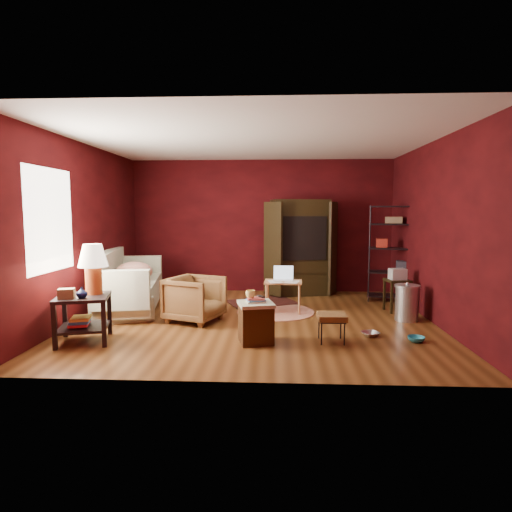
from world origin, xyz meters
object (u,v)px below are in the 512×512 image
(sofa, at_px, (127,289))
(side_table, at_px, (88,283))
(tv_armoire, at_px, (300,245))
(wire_shelving, at_px, (393,249))
(hamper, at_px, (256,322))
(armchair, at_px, (195,297))
(laptop_desk, at_px, (283,284))

(sofa, distance_m, side_table, 1.80)
(side_table, xyz_separation_m, tv_armoire, (2.96, 3.33, 0.25))
(sofa, height_order, tv_armoire, tv_armoire)
(tv_armoire, bearing_deg, wire_shelving, -30.91)
(sofa, xyz_separation_m, side_table, (0.11, -1.76, 0.39))
(side_table, relative_size, tv_armoire, 0.66)
(hamper, relative_size, tv_armoire, 0.32)
(wire_shelving, bearing_deg, hamper, -120.52)
(armchair, relative_size, tv_armoire, 0.40)
(wire_shelving, bearing_deg, armchair, -142.42)
(armchair, relative_size, laptop_desk, 1.00)
(side_table, bearing_deg, armchair, 40.75)
(sofa, relative_size, wire_shelving, 1.06)
(sofa, distance_m, laptop_desk, 2.71)
(armchair, bearing_deg, laptop_desk, -42.78)
(sofa, relative_size, tv_armoire, 0.99)
(hamper, relative_size, wire_shelving, 0.34)
(armchair, distance_m, tv_armoire, 2.94)
(laptop_desk, bearing_deg, hamper, -99.87)
(sofa, xyz_separation_m, armchair, (1.33, -0.71, 0.01))
(armchair, height_order, laptop_desk, laptop_desk)
(sofa, distance_m, wire_shelving, 4.95)
(sofa, height_order, laptop_desk, laptop_desk)
(hamper, distance_m, tv_armoire, 3.48)
(hamper, bearing_deg, armchair, 133.95)
(sofa, xyz_separation_m, wire_shelving, (4.81, 0.99, 0.62))
(laptop_desk, relative_size, wire_shelving, 0.43)
(side_table, relative_size, laptop_desk, 1.65)
(hamper, bearing_deg, side_table, -179.88)
(side_table, relative_size, wire_shelving, 0.70)
(side_table, xyz_separation_m, hamper, (2.22, 0.00, -0.49))
(armchair, relative_size, wire_shelving, 0.43)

